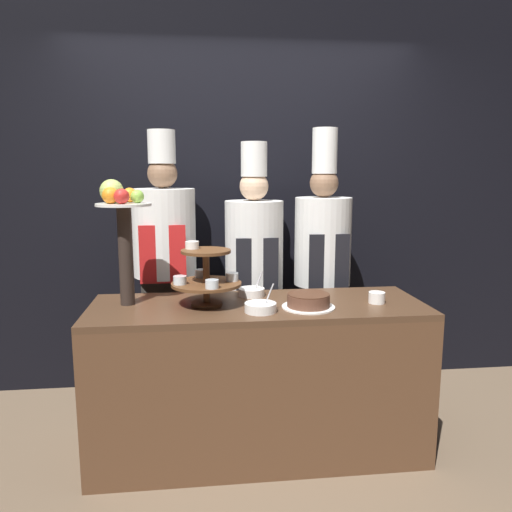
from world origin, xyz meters
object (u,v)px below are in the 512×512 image
object	(u,v)px
fruit_pedestal	(121,219)
chef_center_left	(254,266)
cake_round	(308,301)
serving_bowl_near	(260,307)
chef_left	(165,260)
chef_center_right	(322,261)
cup_white	(377,298)
serving_bowl_far	(252,292)
tiered_stand	(206,276)

from	to	relation	value
fruit_pedestal	chef_center_left	distance (m)	1.02
fruit_pedestal	cake_round	world-z (taller)	fruit_pedestal
serving_bowl_near	cake_round	bearing A→B (deg)	11.01
fruit_pedestal	chef_left	bearing A→B (deg)	71.28
cake_round	serving_bowl_near	size ratio (longest dim) A/B	1.72
chef_center_right	chef_center_left	bearing A→B (deg)	-180.00
cake_round	chef_center_right	size ratio (longest dim) A/B	0.15
fruit_pedestal	serving_bowl_near	bearing A→B (deg)	-18.30
cup_white	serving_bowl_far	world-z (taller)	serving_bowl_far
tiered_stand	serving_bowl_far	bearing A→B (deg)	33.12
cup_white	chef_center_right	xyz separation A→B (m)	(-0.14, 0.68, 0.09)
serving_bowl_near	chef_left	distance (m)	0.95
tiered_stand	cake_round	size ratio (longest dim) A/B	1.34
tiered_stand	serving_bowl_near	distance (m)	0.35
tiered_stand	cake_round	world-z (taller)	tiered_stand
cup_white	chef_center_left	world-z (taller)	chef_center_left
cake_round	chef_center_right	xyz separation A→B (m)	(0.26, 0.73, 0.08)
fruit_pedestal	chef_center_left	bearing A→B (deg)	35.27
serving_bowl_near	chef_center_left	xyz separation A→B (m)	(0.06, 0.78, 0.07)
chef_left	chef_center_left	bearing A→B (deg)	-0.01
cake_round	tiered_stand	bearing A→B (deg)	167.85
chef_center_left	cup_white	bearing A→B (deg)	-48.42
serving_bowl_far	chef_center_right	bearing A→B (deg)	39.68
tiered_stand	chef_left	bearing A→B (deg)	112.51
tiered_stand	chef_center_right	xyz separation A→B (m)	(0.80, 0.62, -0.04)
tiered_stand	chef_center_left	size ratio (longest dim) A/B	0.21
chef_center_right	fruit_pedestal	bearing A→B (deg)	-156.21
chef_center_left	cake_round	bearing A→B (deg)	-74.10
serving_bowl_far	serving_bowl_near	bearing A→B (deg)	-88.43
tiered_stand	chef_left	xyz separation A→B (m)	(-0.26, 0.62, -0.02)
cake_round	chef_center_left	world-z (taller)	chef_center_left
cake_round	chef_left	xyz separation A→B (m)	(-0.80, 0.73, 0.11)
chef_left	chef_center_right	xyz separation A→B (m)	(1.05, -0.00, -0.03)
chef_center_right	tiered_stand	bearing A→B (deg)	-142.39
chef_center_left	serving_bowl_near	bearing A→B (deg)	-94.05
chef_left	chef_center_left	distance (m)	0.59
cup_white	chef_left	distance (m)	1.38
tiered_stand	chef_center_left	distance (m)	0.70
cake_round	chef_left	bearing A→B (deg)	137.38
serving_bowl_far	chef_left	size ratio (longest dim) A/B	0.08
cup_white	chef_center_left	distance (m)	0.91
cup_white	chef_center_left	size ratio (longest dim) A/B	0.05
fruit_pedestal	chef_center_left	size ratio (longest dim) A/B	0.38
serving_bowl_near	chef_left	bearing A→B (deg)	124.16
tiered_stand	cup_white	world-z (taller)	tiered_stand
serving_bowl_far	chef_center_left	size ratio (longest dim) A/B	0.09
serving_bowl_far	chef_left	xyz separation A→B (m)	(-0.52, 0.44, 0.12)
serving_bowl_near	chef_center_left	distance (m)	0.79
tiered_stand	fruit_pedestal	bearing A→B (deg)	171.05
tiered_stand	serving_bowl_near	bearing A→B (deg)	-31.24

